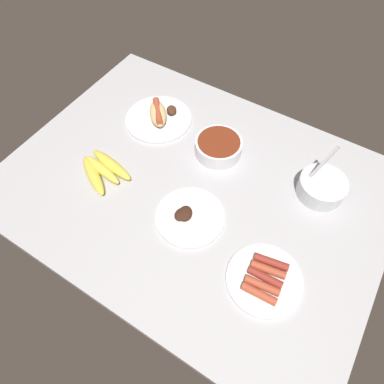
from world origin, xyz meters
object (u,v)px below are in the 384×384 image
Objects in this scene: plate_hotdog_assembled at (159,116)px; bowl_chili at (219,147)px; bowl_coleslaw at (322,186)px; plate_sausages at (265,279)px; banana_bunch at (103,170)px; plate_grilled_meat at (189,216)px.

plate_hotdog_assembled reaches higher than bowl_chili.
plate_sausages is (2.43, 35.35, -2.22)cm from bowl_coleslaw.
plate_hotdog_assembled reaches higher than banana_bunch.
plate_hotdog_assembled is 68.79cm from plate_sausages.
banana_bunch is 0.96× the size of plate_sausages.
plate_grilled_meat reaches higher than plate_sausages.
bowl_chili is at bearing 175.56° from plate_hotdog_assembled.
plate_sausages is (-27.71, 5.69, 0.25)cm from plate_grilled_meat.
plate_sausages is (-60.57, 5.18, -0.65)cm from banana_bunch.
bowl_chili is at bearing 3.82° from bowl_coleslaw.
bowl_chili reaches higher than plate_sausages.
bowl_coleslaw is at bearing -179.73° from plate_hotdog_assembled.
bowl_coleslaw is at bearing -154.41° from banana_bunch.
bowl_chili is 46.49cm from plate_sausages.
banana_bunch is (1.39, 29.88, -0.03)cm from plate_hotdog_assembled.
plate_hotdog_assembled is 1.52× the size of bowl_chili.
banana_bunch reaches higher than plate_sausages.
bowl_chili is (4.98, -27.32, 2.13)cm from plate_grilled_meat.
banana_bunch is at bearing 25.59° from bowl_coleslaw.
plate_grilled_meat is 1.04× the size of banana_bunch.
plate_hotdog_assembled is at bearing -4.44° from bowl_chili.
bowl_chili is 0.77× the size of plate_sausages.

